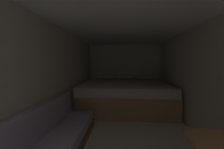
{
  "coord_description": "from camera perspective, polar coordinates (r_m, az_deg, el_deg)",
  "views": [
    {
      "loc": [
        -0.09,
        -0.38,
        1.36
      ],
      "look_at": [
        -0.33,
        2.61,
        1.09
      ],
      "focal_mm": 20.42,
      "sensor_mm": 36.0,
      "label": 1
    }
  ],
  "objects": [
    {
      "name": "wall_right",
      "position": [
        2.82,
        35.25,
        -2.42
      ],
      "size": [
        0.05,
        4.96,
        2.06
      ],
      "primitive_type": "cube",
      "color": "beige",
      "rests_on": "ground"
    },
    {
      "name": "wall_left",
      "position": [
        2.74,
        -23.05,
        -2.09
      ],
      "size": [
        0.05,
        4.96,
        2.06
      ],
      "primitive_type": "cube",
      "color": "beige",
      "rests_on": "ground"
    },
    {
      "name": "ceiling_slab",
      "position": [
        2.51,
        6.87,
        22.04
      ],
      "size": [
        2.76,
        4.96,
        0.05
      ],
      "primitive_type": "cube",
      "color": "white",
      "rests_on": "wall_left"
    },
    {
      "name": "sofa_left",
      "position": [
        2.1,
        -27.08,
        -27.69
      ],
      "size": [
        0.62,
        2.33,
        0.76
      ],
      "color": "brown",
      "rests_on": "ground"
    },
    {
      "name": "ground_plane",
      "position": [
        2.76,
        6.35,
        -24.29
      ],
      "size": [
        6.96,
        6.96,
        0.0
      ],
      "primitive_type": "plane",
      "color": "beige"
    },
    {
      "name": "bed",
      "position": [
        4.0,
        5.73,
        -8.8
      ],
      "size": [
        2.54,
        1.96,
        0.95
      ],
      "color": "tan",
      "rests_on": "ground"
    },
    {
      "name": "wall_back",
      "position": [
        4.92,
        5.55,
        1.39
      ],
      "size": [
        2.76,
        0.05,
        2.06
      ],
      "primitive_type": "cube",
      "color": "beige",
      "rests_on": "ground"
    }
  ]
}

